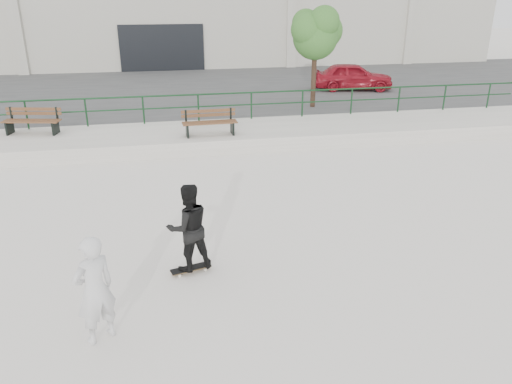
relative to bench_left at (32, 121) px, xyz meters
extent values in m
plane|color=silver|center=(4.69, -10.16, -0.93)|extent=(120.00, 120.00, 0.00)
cube|color=#BAB5A9|center=(4.69, -0.66, -0.68)|extent=(30.00, 3.00, 0.50)
cube|color=#3F3F3F|center=(4.69, 7.84, -0.68)|extent=(60.00, 14.00, 0.50)
cylinder|color=#153C1E|center=(4.69, 0.64, 0.57)|extent=(28.00, 0.06, 0.06)
cylinder|color=#153C1E|center=(4.69, 0.64, 0.12)|extent=(28.00, 0.05, 0.05)
cylinder|color=#153C1E|center=(-0.31, 0.64, 0.07)|extent=(0.06, 0.06, 1.00)
cylinder|color=#153C1E|center=(1.69, 0.64, 0.07)|extent=(0.06, 0.06, 1.00)
cylinder|color=#153C1E|center=(3.69, 0.64, 0.07)|extent=(0.06, 0.06, 1.00)
cylinder|color=#153C1E|center=(5.69, 0.64, 0.07)|extent=(0.06, 0.06, 1.00)
cylinder|color=#153C1E|center=(7.69, 0.64, 0.07)|extent=(0.06, 0.06, 1.00)
cylinder|color=#153C1E|center=(9.69, 0.64, 0.07)|extent=(0.06, 0.06, 1.00)
cylinder|color=#153C1E|center=(11.69, 0.64, 0.07)|extent=(0.06, 0.06, 1.00)
cylinder|color=#153C1E|center=(13.69, 0.64, 0.07)|extent=(0.06, 0.06, 1.00)
cylinder|color=#153C1E|center=(15.69, 0.64, 0.07)|extent=(0.06, 0.06, 1.00)
cylinder|color=#153C1E|center=(17.69, 0.64, 0.07)|extent=(0.06, 0.06, 1.00)
cube|color=beige|center=(4.69, 21.84, 3.07)|extent=(44.00, 16.00, 8.00)
cube|color=black|center=(4.69, 13.79, 0.67)|extent=(5.00, 0.15, 3.20)
cube|color=beige|center=(-3.31, 13.74, 2.17)|extent=(0.60, 0.25, 6.20)
cube|color=beige|center=(12.69, 13.74, 2.17)|extent=(0.60, 0.25, 6.20)
cube|color=beige|center=(20.69, 13.74, 2.17)|extent=(0.60, 0.25, 6.20)
cube|color=#552E1D|center=(-0.05, -0.25, 0.02)|extent=(1.87, 0.52, 0.04)
cube|color=#552E1D|center=(-0.01, -0.07, 0.02)|extent=(1.87, 0.52, 0.04)
cube|color=#552E1D|center=(0.03, 0.12, 0.02)|extent=(1.87, 0.52, 0.04)
cube|color=#552E1D|center=(0.04, 0.20, 0.22)|extent=(1.86, 0.43, 0.10)
cube|color=#552E1D|center=(0.04, 0.20, 0.37)|extent=(1.86, 0.43, 0.10)
cube|color=black|center=(-0.78, 0.10, -0.21)|extent=(0.17, 0.53, 0.44)
cube|color=black|center=(-0.73, 0.36, 0.22)|extent=(0.07, 0.06, 0.44)
cube|color=black|center=(0.76, -0.23, -0.21)|extent=(0.17, 0.53, 0.44)
cube|color=black|center=(0.81, 0.04, 0.22)|extent=(0.07, 0.06, 0.44)
cube|color=#552E1D|center=(5.90, -1.57, 0.01)|extent=(1.84, 0.18, 0.04)
cube|color=#552E1D|center=(5.89, -1.39, 0.01)|extent=(1.84, 0.18, 0.04)
cube|color=#552E1D|center=(5.89, -1.20, 0.01)|extent=(1.84, 0.18, 0.04)
cube|color=#552E1D|center=(5.88, -1.12, 0.20)|extent=(1.83, 0.10, 0.10)
cube|color=#552E1D|center=(5.88, -1.12, 0.34)|extent=(1.83, 0.10, 0.10)
cube|color=black|center=(5.13, -1.41, -0.22)|extent=(0.08, 0.51, 0.43)
cube|color=black|center=(5.12, -1.15, 0.20)|extent=(0.06, 0.05, 0.43)
cube|color=black|center=(6.66, -1.36, -0.22)|extent=(0.08, 0.51, 0.43)
cube|color=black|center=(6.65, -1.10, 0.20)|extent=(0.06, 0.05, 0.43)
cylinder|color=#3D2E1E|center=(10.61, 2.25, 0.78)|extent=(0.20, 0.20, 2.42)
sphere|color=#215A21|center=(10.61, 2.25, 2.39)|extent=(1.82, 1.82, 1.82)
sphere|color=#215A21|center=(11.12, 2.55, 2.60)|extent=(1.41, 1.41, 1.41)
sphere|color=#215A21|center=(10.21, 2.05, 2.70)|extent=(1.31, 1.31, 1.31)
sphere|color=#215A21|center=(10.81, 1.84, 3.00)|extent=(1.21, 1.21, 1.21)
sphere|color=#215A21|center=(10.31, 2.65, 2.90)|extent=(1.11, 1.11, 1.11)
imported|color=maroon|center=(13.68, 5.61, 0.22)|extent=(4.07, 2.31, 1.31)
cube|color=black|center=(4.64, -9.31, -0.84)|extent=(0.81, 0.40, 0.02)
cube|color=brown|center=(4.64, -9.31, -0.86)|extent=(0.81, 0.40, 0.01)
cube|color=gray|center=(4.39, -9.37, -0.89)|extent=(0.10, 0.17, 0.03)
cube|color=gray|center=(4.89, -9.24, -0.89)|extent=(0.10, 0.17, 0.03)
cylinder|color=beige|center=(4.41, -9.47, -0.90)|extent=(0.06, 0.04, 0.06)
cylinder|color=beige|center=(4.36, -9.28, -0.90)|extent=(0.06, 0.04, 0.06)
cylinder|color=beige|center=(4.92, -9.33, -0.90)|extent=(0.06, 0.04, 0.06)
cylinder|color=beige|center=(4.87, -9.15, -0.90)|extent=(0.06, 0.04, 0.06)
imported|color=black|center=(4.64, -9.31, 0.02)|extent=(0.97, 0.83, 1.72)
imported|color=silver|center=(3.12, -11.04, -0.04)|extent=(0.77, 0.72, 1.78)
camera|label=1|loc=(4.27, -17.74, 4.11)|focal=35.00mm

